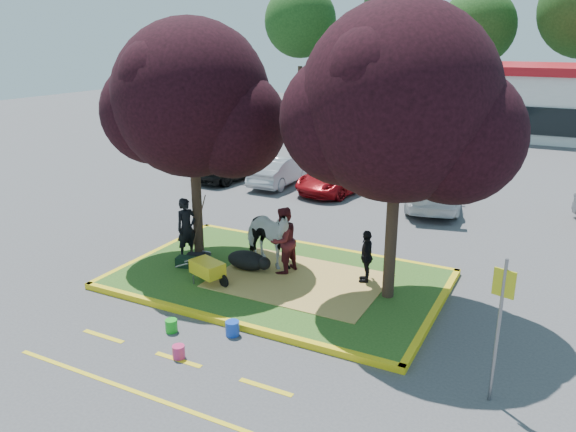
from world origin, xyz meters
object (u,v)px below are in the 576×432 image
at_px(cow, 267,237).
at_px(calf, 247,260).
at_px(bucket_blue, 232,328).
at_px(sign_post, 500,315).
at_px(bucket_green, 171,326).
at_px(car_silver, 280,170).
at_px(handler, 187,228).
at_px(bucket_pink, 179,352).
at_px(wheelbarrow, 208,268).
at_px(car_black, 235,162).

distance_m(cow, calf, 0.83).
bearing_deg(bucket_blue, calf, 115.59).
xyz_separation_m(sign_post, bucket_green, (-6.53, -0.66, -1.53)).
relative_size(cow, car_silver, 0.52).
relative_size(cow, sign_post, 0.74).
bearing_deg(sign_post, car_silver, 147.61).
xyz_separation_m(calf, handler, (-1.96, -0.00, 0.61)).
distance_m(bucket_green, car_silver, 12.91).
bearing_deg(bucket_pink, handler, 124.76).
height_order(handler, bucket_blue, handler).
xyz_separation_m(wheelbarrow, bucket_blue, (1.80, -1.68, -0.40)).
bearing_deg(bucket_blue, wheelbarrow, 136.94).
height_order(handler, car_black, handler).
height_order(cow, bucket_blue, cow).
bearing_deg(sign_post, bucket_pink, -150.13).
height_order(sign_post, bucket_blue, sign_post).
xyz_separation_m(calf, wheelbarrow, (-0.40, -1.24, 0.16)).
height_order(wheelbarrow, car_black, car_black).
height_order(calf, car_silver, car_silver).
relative_size(bucket_green, car_silver, 0.07).
bearing_deg(sign_post, wheelbarrow, -176.16).
distance_m(handler, car_black, 9.86).
bearing_deg(handler, calf, -68.52).
bearing_deg(cow, bucket_blue, -144.61).
xyz_separation_m(cow, bucket_green, (-0.20, -3.88, -0.84)).
bearing_deg(handler, bucket_blue, -109.57).
height_order(cow, car_black, cow).
xyz_separation_m(cow, calf, (-0.35, -0.47, -0.58)).
relative_size(sign_post, bucket_pink, 9.93).
xyz_separation_m(bucket_green, car_black, (-6.21, 12.37, 0.61)).
xyz_separation_m(car_black, car_silver, (2.34, -0.06, -0.13)).
distance_m(wheelbarrow, bucket_pink, 3.25).
height_order(bucket_green, bucket_blue, bucket_blue).
distance_m(wheelbarrow, sign_post, 7.31).
xyz_separation_m(cow, wheelbarrow, (-0.74, -1.72, -0.42)).
distance_m(handler, car_silver, 9.08).
relative_size(cow, bucket_green, 6.97).
bearing_deg(car_black, sign_post, -32.72).
distance_m(calf, bucket_blue, 3.25).
distance_m(cow, wheelbarrow, 1.92).
distance_m(cow, bucket_pink, 4.76).
bearing_deg(car_black, bucket_pink, -52.07).
xyz_separation_m(calf, sign_post, (6.67, -2.75, 1.27)).
bearing_deg(wheelbarrow, bucket_blue, -24.26).
distance_m(cow, car_black, 10.64).
bearing_deg(cow, sign_post, -98.88).
bearing_deg(bucket_pink, car_black, 118.06).
xyz_separation_m(cow, handler, (-2.31, -0.47, 0.02)).
height_order(bucket_pink, bucket_blue, bucket_blue).
bearing_deg(wheelbarrow, calf, 91.03).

